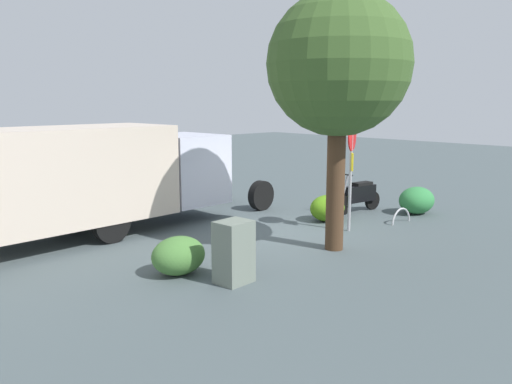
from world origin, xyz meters
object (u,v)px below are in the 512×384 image
utility_cabinet (234,252)px  bike_rack_hoop (401,223)px  street_tree (339,66)px  box_truck_near (111,172)px  stop_sign (351,158)px  motorcycle (359,195)px

utility_cabinet → bike_rack_hoop: (-6.39, -0.41, -0.58)m
street_tree → box_truck_near: bearing=-60.4°
stop_sign → street_tree: size_ratio=0.50×
stop_sign → utility_cabinet: (4.66, 0.86, -1.29)m
box_truck_near → utility_cabinet: size_ratio=7.26×
box_truck_near → bike_rack_hoop: size_ratio=9.85×
box_truck_near → utility_cabinet: bearing=-95.8°
stop_sign → street_tree: (1.60, 0.76, 2.15)m
stop_sign → box_truck_near: bearing=-43.4°
box_truck_near → motorcycle: box_truck_near is taller
motorcycle → street_tree: (3.70, 1.97, 3.50)m
motorcycle → box_truck_near: bearing=-17.4°
stop_sign → street_tree: 2.79m
utility_cabinet → street_tree: bearing=-178.2°
utility_cabinet → bike_rack_hoop: size_ratio=1.36×
motorcycle → bike_rack_hoop: (0.37, 1.65, -0.52)m
bike_rack_hoop → street_tree: bearing=5.3°
utility_cabinet → bike_rack_hoop: bearing=-176.4°
motorcycle → street_tree: bearing=35.0°
motorcycle → utility_cabinet: bearing=24.0°
box_truck_near → bike_rack_hoop: box_truck_near is taller
stop_sign → utility_cabinet: bearing=10.5°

